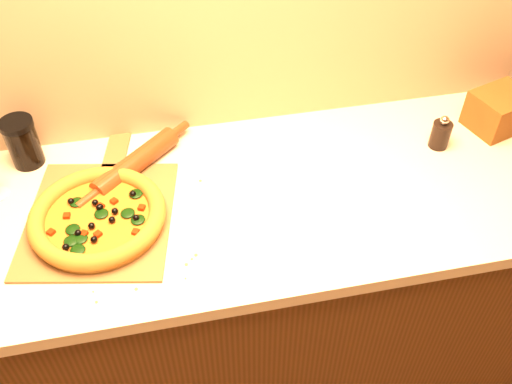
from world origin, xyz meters
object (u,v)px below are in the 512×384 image
Objects in this scene: pizza at (98,217)px; pepper_grinder at (441,134)px; rolling_pin at (136,163)px; dark_jar at (23,142)px; pizza_peel at (101,213)px.

pizza is 3.22× the size of pepper_grinder.
pepper_grinder is 0.32× the size of rolling_pin.
pizza is at bearing -55.83° from dark_jar.
dark_jar is (-0.30, 0.10, 0.04)m from rolling_pin.
pizza_peel is at bearing -124.06° from rolling_pin.
pizza_peel is 0.98m from pepper_grinder.
pizza_peel is 0.32m from dark_jar.
dark_jar is at bearing 124.17° from pizza.
pepper_grinder is at bearing -4.55° from rolling_pin.
pepper_grinder is (0.98, 0.12, 0.01)m from pizza.
pizza_peel is 1.76× the size of rolling_pin.
pizza_peel is at bearing -175.17° from pepper_grinder.
pizza_peel is 0.19m from rolling_pin.
pepper_grinder is at bearing 6.92° from pizza.
pizza is 0.22m from rolling_pin.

